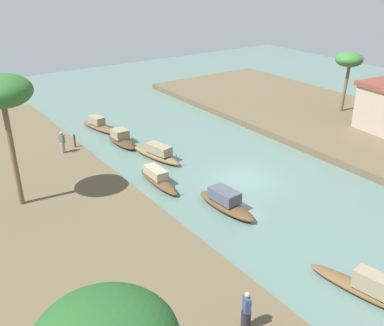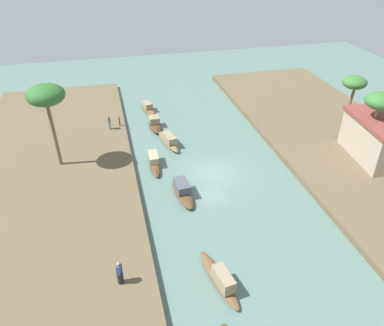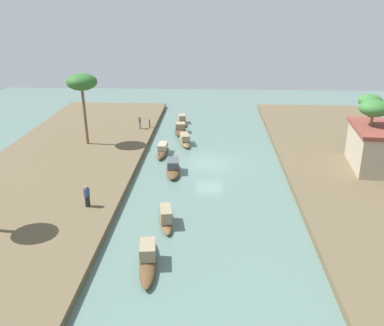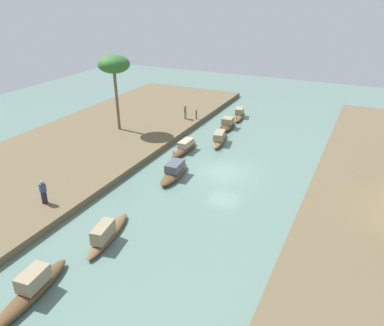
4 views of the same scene
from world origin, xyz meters
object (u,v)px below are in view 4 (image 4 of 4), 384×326
object	(u,v)px
palm_tree_left_near	(114,65)
person_on_near_bank	(44,194)
sampan_with_tall_canopy	(227,125)
sampan_midstream	(220,138)
person_by_mooring	(185,112)
sampan_upstream_small	(239,115)
mooring_post	(196,114)
sampan_foreground	(174,172)
sampan_downstream_large	(32,288)
sampan_open_hull	(185,148)
sampan_near_left_bank	(106,234)

from	to	relation	value
palm_tree_left_near	person_on_near_bank	bearing A→B (deg)	16.00
sampan_with_tall_canopy	person_on_near_bank	distance (m)	21.25
sampan_midstream	person_on_near_bank	size ratio (longest dim) A/B	2.88
person_by_mooring	sampan_upstream_small	bearing A→B (deg)	-68.04
sampan_upstream_small	mooring_post	distance (m)	5.37
sampan_foreground	palm_tree_left_near	distance (m)	13.19
sampan_upstream_small	person_by_mooring	xyz separation A→B (m)	(4.48, -4.65, 0.87)
sampan_downstream_large	sampan_open_hull	size ratio (longest dim) A/B	1.20
sampan_near_left_bank	sampan_with_tall_canopy	size ratio (longest dim) A/B	1.31
mooring_post	sampan_near_left_bank	bearing A→B (deg)	11.01
sampan_foreground	mooring_post	world-z (taller)	mooring_post
sampan_midstream	sampan_open_hull	world-z (taller)	sampan_midstream
sampan_open_hull	sampan_foreground	bearing A→B (deg)	18.58
sampan_downstream_large	person_by_mooring	bearing A→B (deg)	-175.80
person_by_mooring	sampan_with_tall_canopy	bearing A→B (deg)	-107.77
sampan_upstream_small	palm_tree_left_near	xyz separation A→B (m)	(10.32, -9.24, 6.52)
sampan_downstream_large	sampan_open_hull	distance (m)	19.41
sampan_upstream_small	sampan_with_tall_canopy	xyz separation A→B (m)	(4.13, 0.08, 0.02)
sampan_midstream	sampan_near_left_bank	xyz separation A→B (m)	(17.59, -0.17, 0.01)
palm_tree_left_near	sampan_near_left_bank	bearing A→B (deg)	32.66
sampan_midstream	palm_tree_left_near	bearing A→B (deg)	-89.89
sampan_with_tall_canopy	person_by_mooring	bearing A→B (deg)	-87.54
sampan_with_tall_canopy	sampan_open_hull	world-z (taller)	sampan_with_tall_canopy
sampan_foreground	sampan_open_hull	bearing A→B (deg)	-166.82
sampan_near_left_bank	palm_tree_left_near	xyz separation A→B (m)	(-15.47, -9.92, 6.45)
sampan_midstream	sampan_open_hull	bearing A→B (deg)	-41.69
sampan_downstream_large	sampan_with_tall_canopy	distance (m)	26.91
sampan_near_left_bank	mooring_post	size ratio (longest dim) A/B	5.07
sampan_downstream_large	mooring_post	world-z (taller)	mooring_post
sampan_open_hull	person_by_mooring	size ratio (longest dim) A/B	2.80
sampan_midstream	sampan_upstream_small	bearing A→B (deg)	174.10
sampan_with_tall_canopy	palm_tree_left_near	distance (m)	12.94
person_by_mooring	sampan_open_hull	bearing A→B (deg)	-176.08
sampan_with_tall_canopy	sampan_open_hull	distance (m)	7.65
sampan_foreground	person_on_near_bank	distance (m)	9.81
sampan_upstream_small	mooring_post	bearing A→B (deg)	-53.06
sampan_upstream_small	palm_tree_left_near	distance (m)	15.31
sampan_foreground	sampan_open_hull	distance (m)	5.18
sampan_midstream	sampan_near_left_bank	size ratio (longest dim) A/B	0.95
palm_tree_left_near	sampan_foreground	bearing A→B (deg)	56.72
sampan_upstream_small	person_by_mooring	world-z (taller)	person_by_mooring
sampan_open_hull	person_on_near_bank	bearing A→B (deg)	-15.56
sampan_near_left_bank	palm_tree_left_near	world-z (taller)	palm_tree_left_near
sampan_with_tall_canopy	palm_tree_left_near	bearing A→B (deg)	-58.16
palm_tree_left_near	person_by_mooring	bearing A→B (deg)	141.83
mooring_post	sampan_downstream_large	bearing A→B (deg)	7.96
person_by_mooring	sampan_downstream_large	bearing A→B (deg)	168.44
sampan_near_left_bank	person_on_near_bank	bearing A→B (deg)	-110.48
person_by_mooring	mooring_post	bearing A→B (deg)	-86.22
sampan_upstream_small	palm_tree_left_near	bearing A→B (deg)	-52.85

